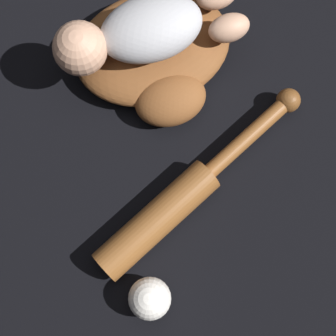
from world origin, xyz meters
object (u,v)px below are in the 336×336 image
Objects in this scene: baseball_bat at (180,199)px; baby_figure at (142,32)px; baseball_glove at (156,56)px; baseball at (151,299)px.

baby_figure is at bearing -77.77° from baseball_bat.
baseball is at bearing 87.87° from baseball_glove.
baseball_glove is 0.43m from baseball.
baseball_bat is 5.19× the size of baseball.
baseball reaches higher than baseball_glove.
baseball is (0.02, 0.43, 0.00)m from baseball_glove.
baby_figure is at bearing -89.17° from baseball.
baseball_glove is 0.27m from baseball_bat.
baseball is at bearing 72.20° from baseball_bat.
baseball_bat is (-0.06, 0.28, -0.08)m from baby_figure.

